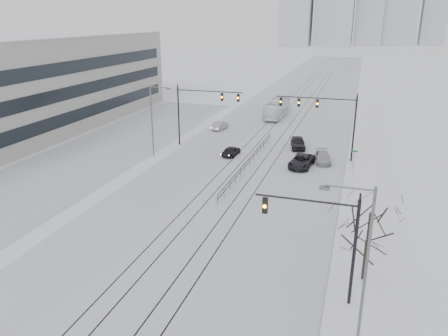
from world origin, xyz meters
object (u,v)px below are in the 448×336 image
Objects in this scene: sedan_sb_inner at (231,151)px; sedan_nb_right at (323,158)px; bare_tree at (370,220)px; sedan_sb_outer at (220,126)px; sedan_nb_far at (298,143)px; box_truck at (277,108)px; traffic_mast_near at (327,235)px; sedan_nb_front at (301,161)px.

sedan_sb_inner is 11.42m from sedan_nb_right.
bare_tree is 1.55× the size of sedan_sb_outer.
sedan_nb_far is 19.62m from box_truck.
sedan_sb_outer is 14.88m from sedan_nb_far.
box_truck is (1.17, 24.33, 0.91)m from sedan_sb_inner.
bare_tree is at bearing -89.23° from sedan_nb_right.
bare_tree reaches higher than sedan_sb_inner.
sedan_sb_outer is at bearing 120.84° from bare_tree.
sedan_sb_outer is 13.57m from box_truck.
traffic_mast_near reaches higher than bare_tree.
sedan_nb_far is at bearing 159.67° from sedan_sb_outer.
traffic_mast_near is 1.93× the size of sedan_sb_inner.
sedan_sb_inner is (-13.99, 27.25, -3.94)m from traffic_mast_near.
sedan_sb_outer reaches higher than sedan_sb_inner.
traffic_mast_near reaches higher than sedan_nb_right.
bare_tree reaches higher than sedan_nb_front.
sedan_nb_right is at bearing 54.42° from sedan_nb_front.
box_truck reaches higher than sedan_nb_far.
traffic_mast_near is 28.30m from sedan_nb_right.
box_truck is at bearing -87.08° from sedan_sb_inner.
bare_tree is 29.53m from sedan_sb_inner.
sedan_sb_inner is 24.38m from box_truck.
sedan_nb_right is 6.40m from sedan_nb_far.
bare_tree is at bearing 129.75° from sedan_sb_inner.
sedan_nb_front is 7.83m from sedan_nb_far.
box_truck is at bearing 107.41° from bare_tree.
sedan_sb_outer is at bearing 141.64° from sedan_nb_front.
sedan_sb_inner is 0.80× the size of sedan_nb_far.
sedan_nb_front reaches higher than sedan_sb_outer.
box_truck is (-6.46, 18.51, 0.75)m from sedan_nb_far.
bare_tree is at bearing 127.66° from sedan_sb_outer.
traffic_mast_near is at bearing -73.25° from sedan_nb_front.
box_truck is (-8.00, 26.18, 0.82)m from sedan_nb_front.
sedan_sb_outer is 0.86× the size of sedan_nb_far.
sedan_nb_far is at bearing 115.48° from sedan_nb_right.
sedan_nb_front is (-7.23, 22.40, -3.78)m from bare_tree.
sedan_nb_front is at bearing 174.27° from sedan_sb_inner.
box_truck reaches higher than sedan_sb_inner.
traffic_mast_near is 1.15× the size of bare_tree.
sedan_nb_right is (-2.60, 27.91, -3.94)m from traffic_mast_near.
sedan_nb_far is at bearing 110.25° from box_truck.
sedan_sb_outer is 20.68m from sedan_nb_front.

